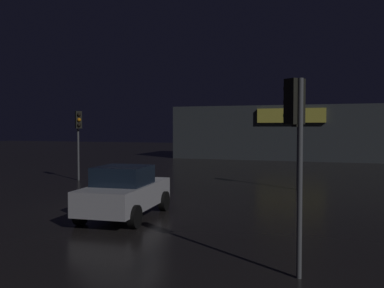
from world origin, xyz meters
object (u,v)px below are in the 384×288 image
(store_building, at_px, (295,133))
(traffic_signal_main, at_px, (79,128))
(traffic_signal_opposite, at_px, (295,123))
(traffic_signal_cross_left, at_px, (297,132))
(car_near, at_px, (125,192))

(store_building, distance_m, traffic_signal_main, 22.67)
(traffic_signal_opposite, distance_m, traffic_signal_cross_left, 11.55)
(traffic_signal_opposite, bearing_deg, traffic_signal_main, 137.83)
(traffic_signal_main, xyz_separation_m, traffic_signal_opposite, (12.37, -11.21, 0.10))
(store_building, xyz_separation_m, traffic_signal_main, (-9.68, -20.49, 0.46))
(car_near, bearing_deg, traffic_signal_cross_left, 58.97)
(traffic_signal_main, height_order, car_near, traffic_signal_main)
(traffic_signal_opposite, relative_size, traffic_signal_cross_left, 1.01)
(store_building, distance_m, car_near, 28.22)
(traffic_signal_opposite, height_order, car_near, traffic_signal_opposite)
(traffic_signal_opposite, relative_size, car_near, 0.93)
(traffic_signal_main, xyz_separation_m, traffic_signal_cross_left, (11.50, 0.30, -0.19))
(traffic_signal_opposite, bearing_deg, store_building, 94.86)
(traffic_signal_cross_left, relative_size, car_near, 0.92)
(traffic_signal_cross_left, height_order, car_near, traffic_signal_cross_left)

